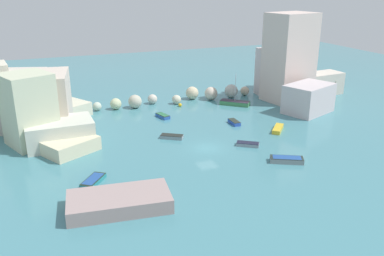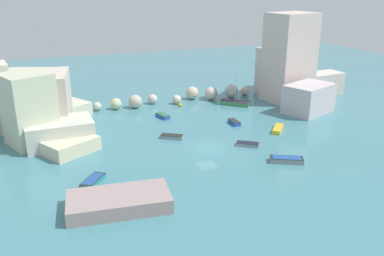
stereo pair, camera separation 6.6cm
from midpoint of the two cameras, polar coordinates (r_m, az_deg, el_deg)
cove_water at (r=54.67m, az=2.14°, el=-2.79°), size 160.00×160.00×0.00m
cliff_headland_left at (r=63.29m, az=-22.20°, el=2.77°), size 20.62×24.03×9.99m
cliff_headland_right at (r=80.17m, az=13.91°, el=7.54°), size 20.35×23.63×15.83m
rock_breakwater at (r=75.19m, az=-1.50°, el=4.41°), size 34.26×4.16×2.54m
stone_dock at (r=41.10m, az=-10.07°, el=-10.02°), size 10.40×6.06×1.46m
channel_buoy at (r=72.71m, az=-1.64°, el=3.24°), size 0.62×0.62×0.62m
moored_boat_0 at (r=55.76m, az=7.79°, el=-2.24°), size 3.15×2.70×0.48m
moored_boat_1 at (r=46.65m, az=-13.56°, el=-7.13°), size 3.25×3.66×0.54m
moored_boat_2 at (r=66.83m, az=-4.05°, el=1.69°), size 1.82×3.00×0.57m
moored_boat_3 at (r=63.99m, az=5.93°, el=0.80°), size 1.08×2.58×0.59m
moored_boat_4 at (r=74.00m, az=6.02°, el=3.51°), size 5.08×4.80×5.84m
moored_boat_5 at (r=57.93m, az=-2.80°, el=-1.20°), size 3.31×2.74×0.53m
moored_boat_6 at (r=62.12m, az=11.90°, el=-0.12°), size 3.37×3.58×0.59m
moored_boat_7 at (r=51.63m, az=13.08°, el=-4.31°), size 4.25×3.22×0.66m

